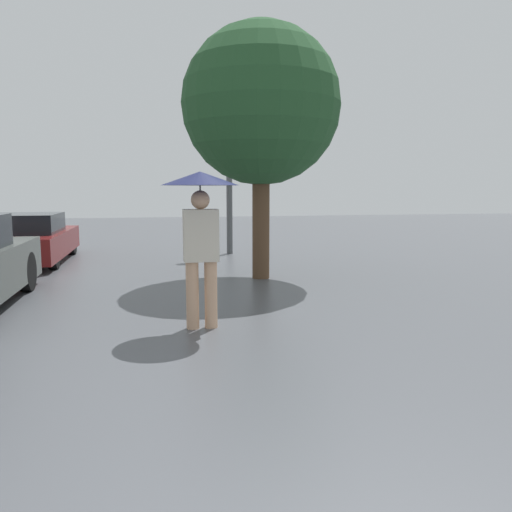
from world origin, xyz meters
name	(u,v)px	position (x,y,z in m)	size (l,w,h in m)	color
pedestrian	(201,213)	(0.24, 4.70, 1.43)	(0.94, 0.94, 1.93)	tan
parked_car_farthest	(26,240)	(-3.26, 11.18, 0.54)	(1.81, 4.09, 1.16)	maroon
tree	(261,106)	(1.71, 8.00, 3.26)	(2.97, 2.97, 4.76)	brown
street_lamp	(229,158)	(1.69, 11.82, 2.52)	(0.31, 0.31, 4.36)	#515456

